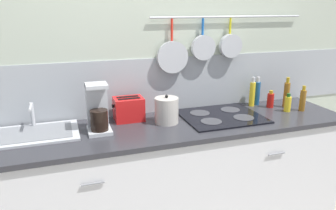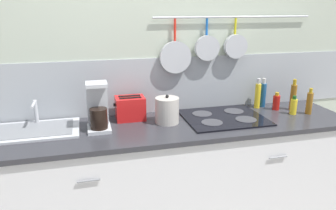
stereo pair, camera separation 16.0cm
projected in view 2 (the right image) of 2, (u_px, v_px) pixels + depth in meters
The scene contains 14 objects.
wall_back at pixel (166, 68), 2.62m from camera, with size 7.20×0.13×2.60m.
cabinet_base at pixel (177, 183), 2.53m from camera, with size 2.61×0.62×0.89m.
countertop at pixel (177, 127), 2.39m from camera, with size 2.65×0.64×0.03m.
sink_basin at pixel (35, 129), 2.25m from camera, with size 0.59×0.39×0.18m.
coffee_maker at pixel (98, 110), 2.26m from camera, with size 0.16×0.19×0.33m.
toaster at pixel (130, 108), 2.47m from camera, with size 0.23×0.16×0.18m.
kettle at pixel (167, 110), 2.40m from camera, with size 0.17×0.17×0.21m.
cooktop at pixel (223, 117), 2.52m from camera, with size 0.60×0.52×0.01m.
bottle_cooking_wine at pixel (258, 95), 2.74m from camera, with size 0.05×0.05×0.25m.
bottle_vinegar at pixel (263, 94), 2.78m from camera, with size 0.05×0.05×0.25m.
bottle_olive_oil at pixel (276, 102), 2.71m from camera, with size 0.06×0.06×0.15m.
bottle_sesame_oil at pixel (294, 106), 2.59m from camera, with size 0.05×0.05×0.15m.
bottle_hot_sauce at pixel (293, 96), 2.69m from camera, with size 0.05×0.05×0.26m.
bottle_dish_soap at pixel (309, 103), 2.59m from camera, with size 0.05×0.05×0.21m.
Camera 2 is at (-0.62, -2.15, 1.76)m, focal length 35.00 mm.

